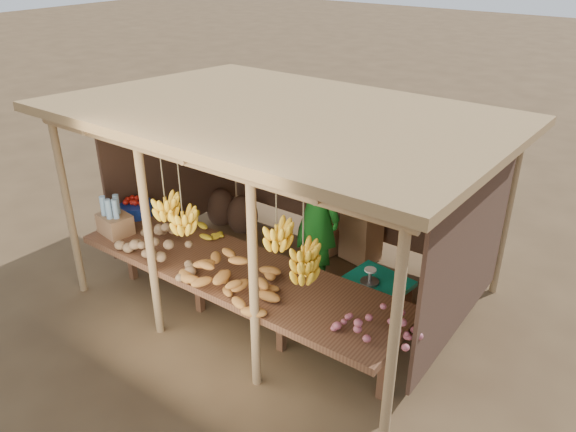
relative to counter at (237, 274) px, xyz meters
The scene contains 13 objects.
ground 1.20m from the counter, 90.00° to the left, with size 60.00×60.00×0.00m, color brown.
stall_structure 1.49m from the counter, 86.57° to the left, with size 4.70×3.50×2.43m.
counter is the anchor object (origin of this frame).
potato_heap 0.88m from the counter, 165.31° to the right, with size 1.07×0.64×0.37m, color olive, non-canonical shape.
sweet_potato_heap 0.40m from the counter, 56.62° to the right, with size 1.10×0.66×0.36m, color #B5722E, non-canonical shape.
onion_heap 1.77m from the counter, ahead, with size 0.71×0.42×0.35m, color #B55863, non-canonical shape.
banana_pile 1.00m from the counter, 158.77° to the left, with size 0.54×0.32×0.34m, color yellow, non-canonical shape.
tomato_basin 1.92m from the counter, behind, with size 0.44×0.44×0.23m.
bottle_box 1.73m from the counter, behind, with size 0.42×0.35×0.48m.
vendor 1.40m from the counter, 84.59° to the left, with size 0.70×0.46×1.92m, color #176B1B.
tarp_crate 1.59m from the counter, 37.70° to the left, with size 0.75×0.67×0.80m.
carton_stack 2.20m from the counter, 85.11° to the left, with size 1.05×0.47×0.75m.
burlap_sacks 2.62m from the counter, 132.65° to the left, with size 0.90×0.47×0.63m.
Camera 1 is at (3.46, -4.78, 4.02)m, focal length 35.00 mm.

